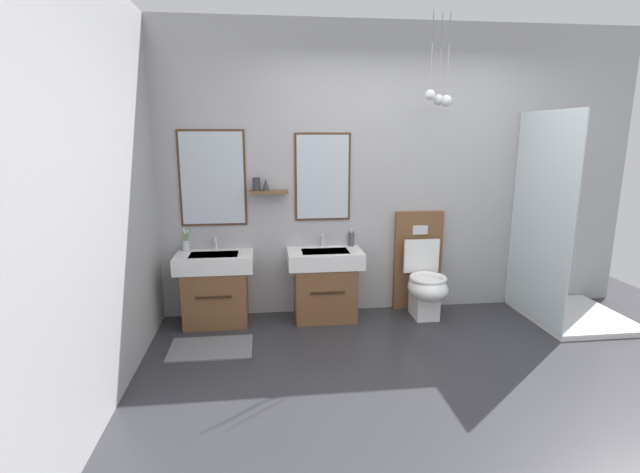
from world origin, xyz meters
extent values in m
cube|color=#2D2D33|center=(0.00, 0.00, -0.05)|extent=(5.99, 4.60, 0.10)
cube|color=#A8A8AA|center=(0.00, 1.64, 1.38)|extent=(4.79, 0.12, 2.76)
cube|color=#4C301E|center=(-1.75, 1.58, 1.34)|extent=(0.61, 0.02, 0.89)
cube|color=silver|center=(-1.75, 1.57, 1.34)|extent=(0.57, 0.01, 0.85)
cube|color=#4C301E|center=(-0.72, 1.58, 1.34)|extent=(0.53, 0.02, 0.83)
cube|color=silver|center=(-0.72, 1.57, 1.34)|extent=(0.49, 0.01, 0.79)
cube|color=brown|center=(-1.24, 1.50, 1.22)|extent=(0.36, 0.14, 0.02)
cylinder|color=#333338|center=(-1.35, 1.51, 1.29)|extent=(0.07, 0.07, 0.12)
cone|color=#333338|center=(-1.26, 1.50, 1.29)|extent=(0.06, 0.06, 0.12)
cylinder|color=gray|center=(0.27, 1.29, 2.43)|extent=(0.01, 0.01, 0.67)
sphere|color=silver|center=(0.27, 1.29, 2.04)|extent=(0.10, 0.10, 0.10)
cylinder|color=gray|center=(0.17, 1.23, 2.44)|extent=(0.01, 0.01, 0.63)
sphere|color=silver|center=(0.17, 1.23, 2.08)|extent=(0.09, 0.09, 0.09)
cylinder|color=gray|center=(0.33, 1.25, 2.42)|extent=(0.01, 0.01, 0.68)
sphere|color=silver|center=(0.33, 1.25, 2.03)|extent=(0.10, 0.10, 0.10)
cube|color=#A8A8AA|center=(-2.33, 0.00, 1.38)|extent=(0.12, 3.40, 2.76)
cube|color=slate|center=(-1.75, 0.83, 0.01)|extent=(0.68, 0.44, 0.01)
cube|color=brown|center=(-1.75, 1.40, 0.26)|extent=(0.58, 0.43, 0.52)
cube|color=#342214|center=(-1.75, 1.18, 0.32)|extent=(0.32, 0.01, 0.02)
cube|color=white|center=(-1.75, 1.40, 0.60)|extent=(0.70, 0.45, 0.15)
cube|color=silver|center=(-1.75, 1.37, 0.66)|extent=(0.44, 0.25, 0.03)
cylinder|color=silver|center=(-1.75, 1.57, 0.73)|extent=(0.03, 0.03, 0.11)
cylinder|color=silver|center=(-1.75, 1.52, 0.77)|extent=(0.02, 0.11, 0.02)
cube|color=brown|center=(-0.72, 1.40, 0.26)|extent=(0.58, 0.43, 0.52)
cube|color=#342214|center=(-0.72, 1.18, 0.32)|extent=(0.32, 0.01, 0.02)
cube|color=white|center=(-0.72, 1.40, 0.60)|extent=(0.70, 0.45, 0.15)
cube|color=silver|center=(-0.72, 1.37, 0.66)|extent=(0.44, 0.25, 0.03)
cylinder|color=silver|center=(-0.72, 1.57, 0.73)|extent=(0.03, 0.03, 0.11)
cylinder|color=silver|center=(-0.72, 1.52, 0.77)|extent=(0.02, 0.11, 0.02)
cube|color=brown|center=(0.24, 1.57, 0.50)|extent=(0.48, 0.10, 1.00)
cube|color=silver|center=(0.24, 1.51, 0.82)|extent=(0.15, 0.01, 0.09)
cube|color=white|center=(0.24, 1.30, 0.17)|extent=(0.22, 0.30, 0.34)
ellipsoid|color=white|center=(0.24, 1.22, 0.32)|extent=(0.37, 0.46, 0.24)
torus|color=white|center=(0.24, 1.22, 0.42)|extent=(0.35, 0.35, 0.04)
cube|color=white|center=(0.24, 1.44, 0.57)|extent=(0.35, 0.03, 0.33)
cylinder|color=silver|center=(-2.02, 1.54, 0.72)|extent=(0.07, 0.07, 0.09)
cylinder|color=#33B266|center=(-2.01, 1.54, 0.77)|extent=(0.04, 0.03, 0.17)
cube|color=white|center=(-2.00, 1.53, 0.86)|extent=(0.02, 0.02, 0.03)
cylinder|color=yellow|center=(-2.04, 1.56, 0.78)|extent=(0.02, 0.04, 0.17)
cube|color=white|center=(-2.04, 1.57, 0.86)|extent=(0.01, 0.02, 0.03)
cylinder|color=#33B266|center=(-2.03, 1.53, 0.77)|extent=(0.03, 0.02, 0.16)
cube|color=white|center=(-2.02, 1.54, 0.85)|extent=(0.01, 0.02, 0.03)
cylinder|color=#4C4C51|center=(-0.44, 1.55, 0.74)|extent=(0.06, 0.06, 0.13)
cylinder|color=silver|center=(-0.44, 1.55, 0.82)|extent=(0.02, 0.02, 0.04)
cube|color=white|center=(1.66, 1.09, 0.03)|extent=(0.88, 0.97, 0.05)
cube|color=silver|center=(1.22, 1.09, 1.00)|extent=(0.02, 0.97, 1.90)
camera|label=1|loc=(-1.27, -2.86, 1.75)|focal=26.31mm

